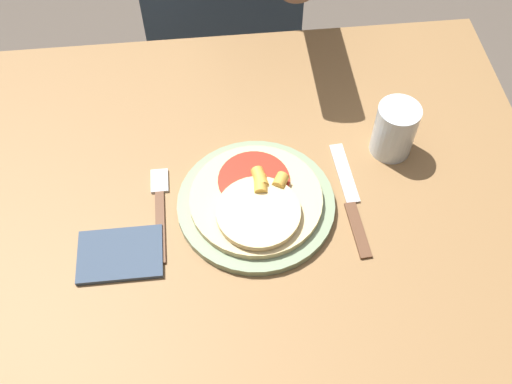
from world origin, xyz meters
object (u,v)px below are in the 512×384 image
(plate, at_px, (256,204))
(pizza, at_px, (257,200))
(dining_table, at_px, (235,232))
(knife, at_px, (351,200))
(fork, at_px, (160,207))
(drinking_glass, at_px, (395,130))

(plate, bearing_deg, pizza, -80.45)
(dining_table, bearing_deg, knife, -11.37)
(pizza, relative_size, knife, 0.94)
(pizza, distance_m, knife, 0.15)
(pizza, bearing_deg, fork, 173.44)
(knife, bearing_deg, plate, 178.16)
(pizza, relative_size, fork, 1.18)
(plate, relative_size, knife, 1.12)
(dining_table, distance_m, fork, 0.17)
(knife, bearing_deg, drinking_glass, 48.93)
(plate, bearing_deg, drinking_glass, 21.67)
(fork, xyz_separation_m, drinking_glass, (0.39, 0.08, 0.05))
(dining_table, relative_size, plate, 4.13)
(fork, bearing_deg, drinking_glass, 11.87)
(plate, xyz_separation_m, knife, (0.15, -0.00, -0.00))
(pizza, relative_size, drinking_glass, 2.16)
(plate, xyz_separation_m, pizza, (0.00, -0.00, 0.02))
(dining_table, height_order, drinking_glass, drinking_glass)
(dining_table, distance_m, drinking_glass, 0.33)
(fork, relative_size, knife, 0.79)
(dining_table, bearing_deg, pizza, -46.42)
(dining_table, xyz_separation_m, drinking_glass, (0.27, 0.06, 0.17))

